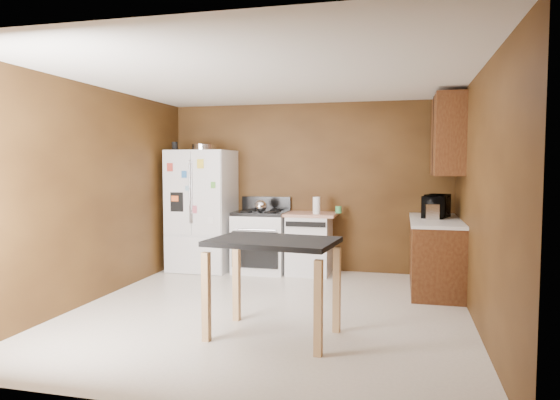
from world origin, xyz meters
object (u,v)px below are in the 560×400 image
at_px(roasting_pan, 204,147).
at_px(refrigerator, 202,210).
at_px(kettle, 261,206).
at_px(island, 273,255).
at_px(toaster, 431,211).
at_px(pen_cup, 175,146).
at_px(gas_range, 261,241).
at_px(green_canister, 338,210).
at_px(paper_towel, 316,205).
at_px(dishwasher, 309,243).
at_px(microwave, 436,207).

distance_m(roasting_pan, refrigerator, 0.95).
bearing_deg(kettle, island, -71.47).
xyz_separation_m(toaster, refrigerator, (-3.29, 0.41, -0.10)).
distance_m(roasting_pan, pen_cup, 0.43).
xyz_separation_m(toaster, gas_range, (-2.38, 0.47, -0.53)).
bearing_deg(island, kettle, 108.53).
height_order(roasting_pan, green_canister, roasting_pan).
height_order(kettle, island, kettle).
height_order(toaster, refrigerator, refrigerator).
distance_m(toaster, island, 2.68).
height_order(roasting_pan, refrigerator, roasting_pan).
distance_m(pen_cup, gas_range, 1.91).
bearing_deg(island, green_canister, 84.95).
distance_m(kettle, green_canister, 1.13).
height_order(pen_cup, refrigerator, pen_cup).
relative_size(gas_range, island, 0.92).
height_order(refrigerator, island, refrigerator).
distance_m(green_canister, toaster, 1.38).
bearing_deg(green_canister, paper_towel, -143.19).
relative_size(paper_towel, dishwasher, 0.27).
bearing_deg(island, dishwasher, 93.45).
bearing_deg(gas_range, green_canister, 5.65).
height_order(pen_cup, green_canister, pen_cup).
relative_size(green_canister, microwave, 0.20).
height_order(paper_towel, refrigerator, refrigerator).
distance_m(pen_cup, toaster, 3.77).
distance_m(kettle, paper_towel, 0.81).
xyz_separation_m(roasting_pan, toaster, (3.25, -0.40, -0.85)).
relative_size(kettle, gas_range, 0.16).
xyz_separation_m(microwave, island, (-1.57, -2.40, -0.28)).
height_order(pen_cup, dishwasher, pen_cup).
distance_m(gas_range, dishwasher, 0.72).
xyz_separation_m(kettle, dishwasher, (0.68, 0.18, -0.54)).
bearing_deg(pen_cup, dishwasher, 6.26).
bearing_deg(kettle, refrigerator, 174.21).
bearing_deg(pen_cup, kettle, 1.65).
bearing_deg(refrigerator, gas_range, 3.81).
xyz_separation_m(pen_cup, dishwasher, (2.00, 0.22, -1.41)).
bearing_deg(paper_towel, roasting_pan, 179.02).
bearing_deg(pen_cup, toaster, -4.33).
xyz_separation_m(green_canister, microwave, (1.32, -0.39, 0.10)).
height_order(microwave, gas_range, microwave).
bearing_deg(microwave, gas_range, 101.41).
xyz_separation_m(green_canister, dishwasher, (-0.41, -0.09, -0.49)).
relative_size(pen_cup, toaster, 0.48).
height_order(toaster, dishwasher, toaster).
distance_m(pen_cup, kettle, 1.58).
bearing_deg(paper_towel, kettle, -176.10).
height_order(microwave, refrigerator, refrigerator).
bearing_deg(refrigerator, green_canister, 4.83).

